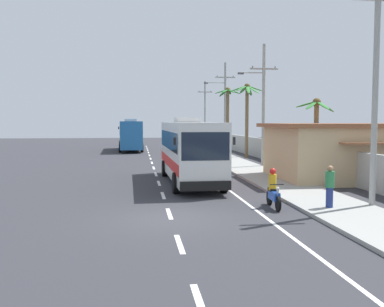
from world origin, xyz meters
name	(u,v)px	position (x,y,z in m)	size (l,w,h in m)	color
ground_plane	(171,219)	(0.00, 0.00, 0.00)	(160.00, 160.00, 0.00)	#303035
sidewalk_kerb	(270,179)	(6.80, 10.00, 0.07)	(3.20, 90.00, 0.14)	#999993
lane_markings	(188,172)	(2.25, 14.45, 0.00)	(3.65, 71.00, 0.01)	white
boundary_wall	(305,158)	(10.60, 14.00, 0.96)	(0.24, 60.00, 1.93)	#B2B2AD
coach_bus_foreground	(190,149)	(1.79, 9.34, 1.96)	(3.00, 10.69, 3.78)	silver
coach_bus_far_lane	(130,134)	(-2.09, 37.94, 2.00)	(3.23, 11.09, 3.85)	#2366A8
motorcycle_beside_bus	(210,158)	(4.45, 17.87, 0.67)	(0.56, 1.96, 1.64)	black
motorcycle_trailing	(273,192)	(4.34, 1.57, 0.66)	(0.56, 1.96, 1.63)	black
pedestrian_near_kerb	(330,185)	(6.36, 0.68, 1.02)	(0.36, 0.36, 1.67)	navy
utility_pole_nearest	(376,76)	(8.33, 0.96, 5.37)	(2.27, 0.24, 10.38)	#9E9E99
utility_pole_mid	(263,103)	(8.37, 17.08, 5.00)	(3.13, 0.24, 9.44)	#9E9E99
utility_pole_far	(224,105)	(8.60, 33.21, 5.42)	(3.57, 0.24, 10.19)	#9E9E99
utility_pole_distant	(205,112)	(8.86, 49.33, 4.96)	(2.19, 0.24, 9.56)	#9E9E99
palm_nearest	(316,121)	(10.97, 12.99, 3.57)	(2.64, 2.82, 5.16)	brown
palm_second	(228,110)	(7.95, 28.33, 4.77)	(2.73, 2.66, 7.04)	brown
palm_third	(247,106)	(9.36, 25.85, 5.00)	(3.29, 3.25, 7.23)	brown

